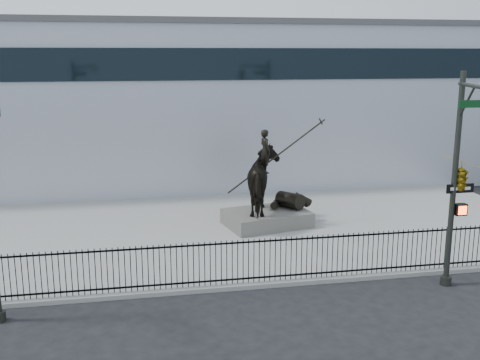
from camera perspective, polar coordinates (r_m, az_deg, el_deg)
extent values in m
plane|color=black|center=(17.62, 0.00, -12.51)|extent=(120.00, 120.00, 0.00)
cube|color=gray|center=(24.04, -3.12, -5.33)|extent=(30.00, 12.00, 0.15)
cube|color=silver|center=(35.92, -6.00, 7.82)|extent=(44.00, 14.00, 9.00)
cube|color=black|center=(18.62, -0.73, -10.06)|extent=(22.00, 0.05, 0.05)
cube|color=black|center=(18.18, -0.74, -6.43)|extent=(22.00, 0.05, 0.05)
cube|color=black|center=(18.40, -0.73, -8.34)|extent=(22.00, 0.03, 1.50)
cube|color=#595651|center=(24.65, 2.74, -3.89)|extent=(3.91, 3.08, 0.65)
imported|color=black|center=(24.22, 2.78, -0.01)|extent=(2.89, 3.19, 2.77)
imported|color=black|center=(23.92, 2.58, 2.93)|extent=(0.59, 0.76, 1.87)
cylinder|color=black|center=(24.19, 3.61, 2.34)|extent=(4.37, 1.02, 2.82)
cylinder|color=#262923|center=(20.13, 20.16, -9.56)|extent=(0.36, 0.36, 0.30)
cylinder|color=#262923|center=(19.16, 20.92, -0.22)|extent=(0.18, 0.18, 7.00)
imported|color=gold|center=(19.23, 21.52, 0.39)|extent=(0.53, 2.48, 1.00)
cube|color=#0C3F19|center=(17.59, 22.61, 7.15)|extent=(0.90, 0.03, 0.22)
cube|color=black|center=(19.47, 21.49, -2.80)|extent=(0.38, 0.22, 0.38)
cube|color=#FF2D05|center=(19.37, 21.68, -2.89)|extent=(0.28, 0.02, 0.28)
cube|color=black|center=(19.27, 21.46, -0.80)|extent=(0.95, 0.03, 0.30)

